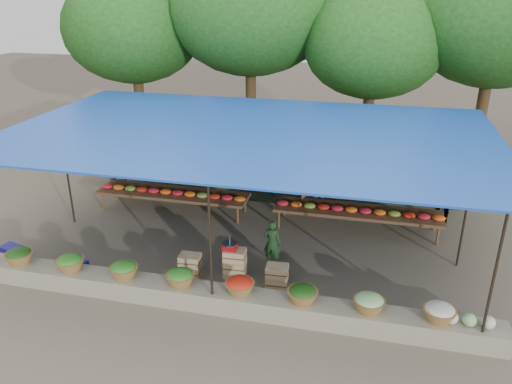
% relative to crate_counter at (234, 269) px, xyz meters
% --- Properties ---
extents(ground, '(60.00, 60.00, 0.00)m').
position_rel_crate_counter_xyz_m(ground, '(-0.11, 1.79, -0.31)').
color(ground, brown).
rests_on(ground, ground).
extents(stone_curb, '(10.60, 0.55, 0.40)m').
position_rel_crate_counter_xyz_m(stone_curb, '(-0.11, -0.96, -0.11)').
color(stone_curb, slate).
rests_on(stone_curb, ground).
extents(stall_canopy, '(10.80, 6.60, 2.82)m').
position_rel_crate_counter_xyz_m(stall_canopy, '(-0.11, 1.87, 2.36)').
color(stall_canopy, black).
rests_on(stall_canopy, ground).
extents(produce_baskets, '(8.98, 0.58, 0.34)m').
position_rel_crate_counter_xyz_m(produce_baskets, '(-0.21, -0.96, 0.25)').
color(produce_baskets, brown).
rests_on(produce_baskets, stone_curb).
extents(netting_backdrop, '(10.60, 0.06, 2.50)m').
position_rel_crate_counter_xyz_m(netting_backdrop, '(-0.11, 4.94, 0.94)').
color(netting_backdrop, '#18451C').
rests_on(netting_backdrop, ground).
extents(tree_row, '(16.51, 5.50, 7.12)m').
position_rel_crate_counter_xyz_m(tree_row, '(0.40, 7.88, 4.39)').
color(tree_row, '#362513').
rests_on(tree_row, ground).
extents(fruit_table_left, '(4.21, 0.95, 0.93)m').
position_rel_crate_counter_xyz_m(fruit_table_left, '(-2.60, 3.14, 0.30)').
color(fruit_table_left, '#4B291E').
rests_on(fruit_table_left, ground).
extents(fruit_table_right, '(4.21, 0.95, 0.93)m').
position_rel_crate_counter_xyz_m(fruit_table_right, '(2.40, 3.14, 0.30)').
color(fruit_table_right, '#4B291E').
rests_on(fruit_table_right, ground).
extents(crate_counter, '(2.37, 0.36, 0.77)m').
position_rel_crate_counter_xyz_m(crate_counter, '(0.00, 0.00, 0.00)').
color(crate_counter, '#A2855C').
rests_on(crate_counter, ground).
extents(weighing_scale, '(0.31, 0.31, 0.33)m').
position_rel_crate_counter_xyz_m(weighing_scale, '(-0.07, 0.00, 0.54)').
color(weighing_scale, '#AB0D11').
rests_on(weighing_scale, crate_counter).
extents(vendor_seated, '(0.42, 0.30, 1.09)m').
position_rel_crate_counter_xyz_m(vendor_seated, '(0.64, 0.88, 0.23)').
color(vendor_seated, '#19371A').
rests_on(vendor_seated, ground).
extents(customer_left, '(0.80, 0.63, 1.64)m').
position_rel_crate_counter_xyz_m(customer_left, '(-4.68, 3.74, 0.51)').
color(customer_left, slate).
rests_on(customer_left, ground).
extents(customer_mid, '(1.31, 1.17, 1.76)m').
position_rel_crate_counter_xyz_m(customer_mid, '(1.36, 3.74, 0.57)').
color(customer_mid, slate).
rests_on(customer_mid, ground).
extents(customer_right, '(1.08, 1.02, 1.79)m').
position_rel_crate_counter_xyz_m(customer_right, '(4.52, 4.04, 0.58)').
color(customer_right, slate).
rests_on(customer_right, ground).
extents(blue_crate_front, '(0.61, 0.49, 0.33)m').
position_rel_crate_counter_xyz_m(blue_crate_front, '(-3.44, -0.56, -0.15)').
color(blue_crate_front, navy).
rests_on(blue_crate_front, ground).
extents(blue_crate_back, '(0.52, 0.43, 0.27)m').
position_rel_crate_counter_xyz_m(blue_crate_back, '(-5.29, -0.17, -0.18)').
color(blue_crate_back, navy).
rests_on(blue_crate_back, ground).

